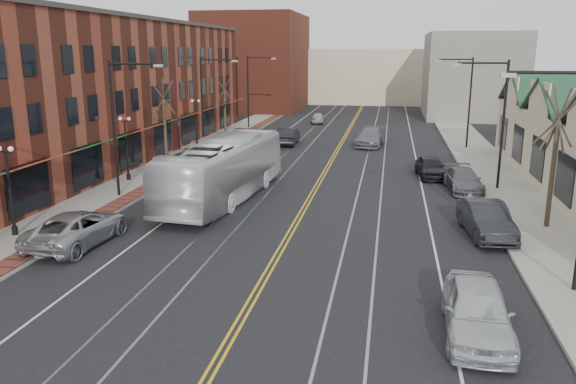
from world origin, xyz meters
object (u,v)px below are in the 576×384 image
at_px(parked_car_a, 477,310).
at_px(parked_car_b, 486,220).
at_px(parked_car_d, 430,167).
at_px(parked_car_c, 463,180).
at_px(transit_bus, 224,170).
at_px(parked_suv, 78,228).

bearing_deg(parked_car_a, parked_car_b, 82.03).
distance_m(parked_car_b, parked_car_d, 13.00).
bearing_deg(parked_car_a, parked_car_d, 92.05).
distance_m(parked_car_c, parked_car_d, 4.13).
xyz_separation_m(parked_car_a, parked_car_c, (1.80, 19.35, -0.14)).
relative_size(transit_bus, parked_car_a, 2.68).
xyz_separation_m(transit_bus, parked_suv, (-4.30, -8.90, -1.06)).
bearing_deg(transit_bus, parked_car_d, -139.94).
xyz_separation_m(parked_suv, parked_car_b, (18.60, 4.59, 0.04)).
distance_m(parked_suv, parked_car_b, 19.16).
height_order(parked_car_b, parked_car_c, parked_car_b).
relative_size(transit_bus, parked_car_d, 3.03).
height_order(transit_bus, parked_car_b, transit_bus).
distance_m(transit_bus, parked_car_a, 19.17).
bearing_deg(parked_car_c, parked_car_b, -94.59).
bearing_deg(parked_car_c, transit_bus, -165.86).
distance_m(parked_suv, parked_car_a, 17.71).
height_order(parked_car_b, parked_car_d, parked_car_b).
xyz_separation_m(parked_car_a, parked_car_b, (1.80, 10.19, -0.02)).
bearing_deg(parked_car_c, parked_car_d, 111.28).
height_order(parked_car_a, parked_car_b, parked_car_a).
height_order(parked_suv, parked_car_b, parked_car_b).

